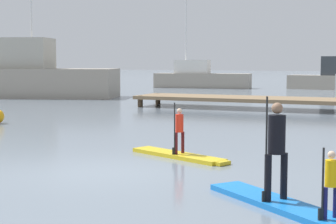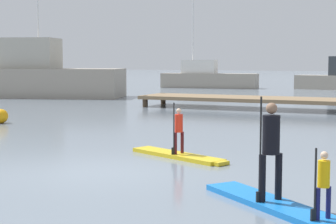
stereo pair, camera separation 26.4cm
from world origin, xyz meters
name	(u,v)px [view 1 (the left image)]	position (x,y,z in m)	size (l,w,h in m)	color
ground_plane	(102,172)	(0.00, 0.00, 0.00)	(240.00, 240.00, 0.00)	slate
paddleboard_near	(179,156)	(0.89, 2.34, 0.05)	(2.98, 1.63, 0.10)	gold
paddler_child_solo	(179,128)	(0.88, 2.33, 0.75)	(0.27, 0.38, 1.30)	#4C1419
paddleboard_far	(289,207)	(4.42, -1.55, 0.05)	(3.29, 2.74, 0.10)	blue
paddler_adult	(276,144)	(4.15, -1.34, 1.05)	(0.41, 0.44, 1.76)	black
paddler_child_front	(330,181)	(5.13, -2.12, 0.67)	(0.28, 0.32, 1.08)	#19194C
fishing_boat_white_large	(24,77)	(-17.48, 19.76, 1.36)	(12.74, 7.14, 9.03)	#9E9384
motor_boat_small_navy	(200,78)	(-10.97, 36.19, 0.92)	(8.74, 2.82, 8.18)	#9E9384
floating_dock	(246,99)	(-1.38, 16.87, 0.50)	(11.53, 2.86, 0.59)	#846B4C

